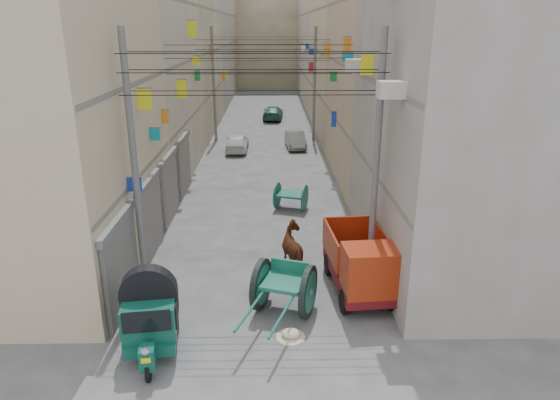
{
  "coord_description": "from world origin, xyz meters",
  "views": [
    {
      "loc": [
        0.46,
        -8.37,
        7.98
      ],
      "look_at": [
        0.73,
        6.5,
        2.8
      ],
      "focal_mm": 32.0,
      "sensor_mm": 36.0,
      "label": 1
    }
  ],
  "objects_px": {
    "tonga_cart": "(284,287)",
    "auto_rickshaw": "(151,313)",
    "horse": "(297,250)",
    "distant_car_green": "(273,113)",
    "feed_sack": "(291,333)",
    "second_cart": "(291,196)",
    "mini_truck": "(363,269)",
    "distant_car_white": "(237,142)",
    "distant_car_grey": "(295,140)"
  },
  "relations": [
    {
      "from": "auto_rickshaw",
      "to": "horse",
      "type": "bearing_deg",
      "value": 39.19
    },
    {
      "from": "second_cart",
      "to": "tonga_cart",
      "type": "bearing_deg",
      "value": -75.69
    },
    {
      "from": "auto_rickshaw",
      "to": "second_cart",
      "type": "bearing_deg",
      "value": 61.47
    },
    {
      "from": "distant_car_white",
      "to": "distant_car_green",
      "type": "bearing_deg",
      "value": -100.6
    },
    {
      "from": "distant_car_grey",
      "to": "distant_car_green",
      "type": "xyz_separation_m",
      "value": [
        -1.5,
        11.14,
        0.04
      ]
    },
    {
      "from": "horse",
      "to": "auto_rickshaw",
      "type": "bearing_deg",
      "value": 29.16
    },
    {
      "from": "second_cart",
      "to": "feed_sack",
      "type": "distance_m",
      "value": 10.09
    },
    {
      "from": "second_cart",
      "to": "mini_truck",
      "type": "bearing_deg",
      "value": -58.91
    },
    {
      "from": "horse",
      "to": "distant_car_green",
      "type": "xyz_separation_m",
      "value": [
        -0.66,
        29.76,
        -0.22
      ]
    },
    {
      "from": "tonga_cart",
      "to": "distant_car_green",
      "type": "bearing_deg",
      "value": 109.46
    },
    {
      "from": "mini_truck",
      "to": "feed_sack",
      "type": "bearing_deg",
      "value": -142.62
    },
    {
      "from": "tonga_cart",
      "to": "auto_rickshaw",
      "type": "bearing_deg",
      "value": -134.72
    },
    {
      "from": "feed_sack",
      "to": "distant_car_white",
      "type": "height_order",
      "value": "distant_car_white"
    },
    {
      "from": "tonga_cart",
      "to": "mini_truck",
      "type": "relative_size",
      "value": 0.96
    },
    {
      "from": "distant_car_grey",
      "to": "feed_sack",
      "type": "bearing_deg",
      "value": -97.31
    },
    {
      "from": "auto_rickshaw",
      "to": "second_cart",
      "type": "relative_size",
      "value": 1.55
    },
    {
      "from": "auto_rickshaw",
      "to": "horse",
      "type": "distance_m",
      "value": 5.79
    },
    {
      "from": "feed_sack",
      "to": "horse",
      "type": "relative_size",
      "value": 0.26
    },
    {
      "from": "tonga_cart",
      "to": "feed_sack",
      "type": "distance_m",
      "value": 1.48
    },
    {
      "from": "distant_car_grey",
      "to": "distant_car_green",
      "type": "relative_size",
      "value": 0.83
    },
    {
      "from": "tonga_cart",
      "to": "mini_truck",
      "type": "height_order",
      "value": "mini_truck"
    },
    {
      "from": "mini_truck",
      "to": "distant_car_green",
      "type": "distance_m",
      "value": 31.63
    },
    {
      "from": "horse",
      "to": "tonga_cart",
      "type": "bearing_deg",
      "value": 61.29
    },
    {
      "from": "auto_rickshaw",
      "to": "tonga_cart",
      "type": "height_order",
      "value": "auto_rickshaw"
    },
    {
      "from": "feed_sack",
      "to": "distant_car_grey",
      "type": "distance_m",
      "value": 22.48
    },
    {
      "from": "distant_car_white",
      "to": "tonga_cart",
      "type": "bearing_deg",
      "value": 98.35
    },
    {
      "from": "horse",
      "to": "distant_car_green",
      "type": "height_order",
      "value": "horse"
    },
    {
      "from": "auto_rickshaw",
      "to": "distant_car_green",
      "type": "relative_size",
      "value": 0.63
    },
    {
      "from": "feed_sack",
      "to": "horse",
      "type": "bearing_deg",
      "value": 84.74
    },
    {
      "from": "auto_rickshaw",
      "to": "distant_car_green",
      "type": "distance_m",
      "value": 34.14
    },
    {
      "from": "mini_truck",
      "to": "feed_sack",
      "type": "distance_m",
      "value": 3.2
    },
    {
      "from": "distant_car_white",
      "to": "distant_car_green",
      "type": "xyz_separation_m",
      "value": [
        2.47,
        12.11,
        -0.0
      ]
    },
    {
      "from": "tonga_cart",
      "to": "distant_car_white",
      "type": "xyz_separation_m",
      "value": [
        -2.63,
        20.17,
        -0.2
      ]
    },
    {
      "from": "horse",
      "to": "distant_car_green",
      "type": "bearing_deg",
      "value": -106.32
    },
    {
      "from": "auto_rickshaw",
      "to": "distant_car_grey",
      "type": "height_order",
      "value": "auto_rickshaw"
    },
    {
      "from": "distant_car_grey",
      "to": "second_cart",
      "type": "bearing_deg",
      "value": -97.95
    },
    {
      "from": "mini_truck",
      "to": "horse",
      "type": "height_order",
      "value": "mini_truck"
    },
    {
      "from": "feed_sack",
      "to": "second_cart",
      "type": "bearing_deg",
      "value": 87.74
    },
    {
      "from": "tonga_cart",
      "to": "distant_car_green",
      "type": "relative_size",
      "value": 0.88
    },
    {
      "from": "mini_truck",
      "to": "horse",
      "type": "xyz_separation_m",
      "value": [
        -1.93,
        1.75,
        -0.17
      ]
    },
    {
      "from": "second_cart",
      "to": "distant_car_green",
      "type": "xyz_separation_m",
      "value": [
        -0.71,
        23.52,
        -0.05
      ]
    },
    {
      "from": "tonga_cart",
      "to": "distant_car_grey",
      "type": "xyz_separation_m",
      "value": [
        1.34,
        21.13,
        -0.24
      ]
    },
    {
      "from": "auto_rickshaw",
      "to": "feed_sack",
      "type": "height_order",
      "value": "auto_rickshaw"
    },
    {
      "from": "distant_car_green",
      "to": "second_cart",
      "type": "bearing_deg",
      "value": 95.5
    },
    {
      "from": "horse",
      "to": "distant_car_grey",
      "type": "distance_m",
      "value": 18.64
    },
    {
      "from": "feed_sack",
      "to": "distant_car_white",
      "type": "distance_m",
      "value": 21.66
    },
    {
      "from": "auto_rickshaw",
      "to": "horse",
      "type": "height_order",
      "value": "auto_rickshaw"
    },
    {
      "from": "mini_truck",
      "to": "distant_car_green",
      "type": "height_order",
      "value": "mini_truck"
    },
    {
      "from": "distant_car_grey",
      "to": "tonga_cart",
      "type": "bearing_deg",
      "value": -97.88
    },
    {
      "from": "auto_rickshaw",
      "to": "distant_car_white",
      "type": "bearing_deg",
      "value": 80.25
    }
  ]
}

